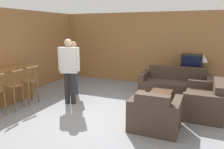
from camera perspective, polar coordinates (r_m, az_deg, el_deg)
ground_plane at (r=5.15m, az=-2.91°, el=-11.41°), size 24.00×24.00×0.00m
wall_back at (r=8.22m, az=8.49°, el=6.78°), size 9.40×0.08×2.60m
wall_left at (r=7.76m, az=-20.54°, el=5.82°), size 0.08×8.69×2.60m
bar_chair_mid at (r=6.06m, az=-24.29°, el=-3.09°), size 0.46×0.46×1.03m
bar_chair_far at (r=6.43m, az=-20.72°, el=-1.96°), size 0.50×0.50×1.03m
couch_far at (r=6.97m, az=16.13°, el=-2.85°), size 2.05×0.93×0.85m
armchair_near at (r=4.63m, az=11.15°, el=-10.26°), size 0.98×0.88×0.83m
loveseat_right at (r=5.80m, az=23.13°, el=-6.44°), size 0.85×1.52×0.82m
coffee_table at (r=5.79m, az=12.36°, el=-5.40°), size 0.54×0.95×0.40m
tv_unit at (r=7.81m, az=19.75°, el=-1.34°), size 1.03×0.47×0.65m
tv at (r=7.70m, az=20.07°, el=2.96°), size 0.65×0.44×0.53m
table_lamp at (r=7.67m, az=22.78°, el=3.80°), size 0.29×0.29×0.55m
person_by_window at (r=6.79m, az=-9.84°, el=2.52°), size 0.20×0.52×1.65m
person_by_counter at (r=5.95m, az=-11.15°, el=1.74°), size 0.56×0.32×1.77m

